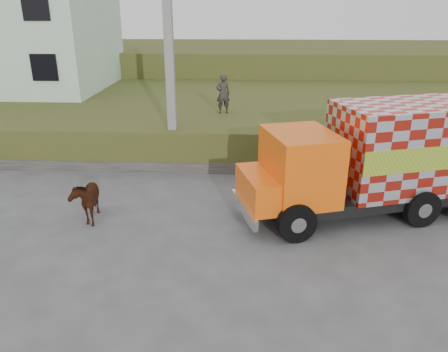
# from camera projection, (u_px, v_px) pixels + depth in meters

# --- Properties ---
(ground) EXTENTS (120.00, 120.00, 0.00)m
(ground) POSITION_uv_depth(u_px,v_px,m) (184.00, 224.00, 12.26)
(ground) COLOR #474749
(ground) RESTS_ON ground
(embankment) EXTENTS (40.00, 12.00, 1.50)m
(embankment) POSITION_uv_depth(u_px,v_px,m) (211.00, 115.00, 21.28)
(embankment) COLOR #39501A
(embankment) RESTS_ON ground
(embankment_far) EXTENTS (40.00, 12.00, 3.00)m
(embankment_far) POSITION_uv_depth(u_px,v_px,m) (223.00, 67.00, 32.16)
(embankment_far) COLOR #39501A
(embankment_far) RESTS_ON ground
(retaining_strip) EXTENTS (16.00, 0.50, 0.40)m
(retaining_strip) POSITION_uv_depth(u_px,v_px,m) (146.00, 165.00, 16.18)
(retaining_strip) COLOR #595651
(retaining_strip) RESTS_ON ground
(building) EXTENTS (10.00, 8.00, 6.00)m
(building) POSITION_uv_depth(u_px,v_px,m) (9.00, 30.00, 23.19)
(building) COLOR silver
(building) RESTS_ON embankment
(utility_pole) EXTENTS (1.20, 0.30, 8.00)m
(utility_pole) POSITION_uv_depth(u_px,v_px,m) (169.00, 57.00, 15.09)
(utility_pole) COLOR gray
(utility_pole) RESTS_ON ground
(cargo_truck) EXTENTS (7.55, 4.17, 3.21)m
(cargo_truck) POSITION_uv_depth(u_px,v_px,m) (380.00, 159.00, 12.44)
(cargo_truck) COLOR black
(cargo_truck) RESTS_ON ground
(cow) EXTENTS (1.01, 1.64, 1.29)m
(cow) POSITION_uv_depth(u_px,v_px,m) (86.00, 198.00, 12.35)
(cow) COLOR #36160D
(cow) RESTS_ON ground
(pedestrian) EXTENTS (0.66, 0.51, 1.61)m
(pedestrian) POSITION_uv_depth(u_px,v_px,m) (223.00, 94.00, 18.09)
(pedestrian) COLOR #302D2B
(pedestrian) RESTS_ON embankment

